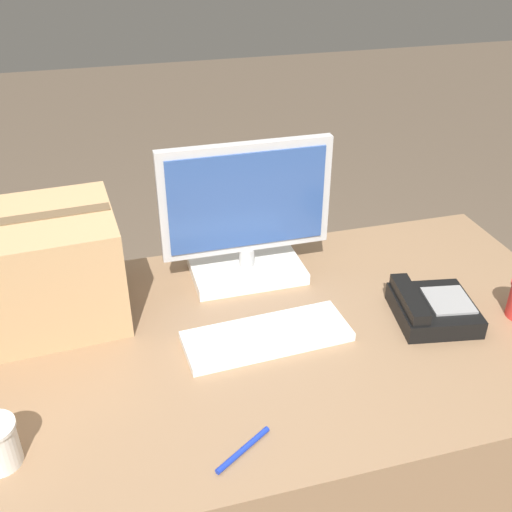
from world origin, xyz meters
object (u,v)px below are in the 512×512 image
object	(u,v)px
monitor	(246,221)
desk_phone	(431,308)
keyboard	(267,335)
pen_marker	(243,450)
cardboard_box	(40,269)

from	to	relation	value
monitor	desk_phone	distance (m)	0.54
keyboard	pen_marker	xyz separation A→B (m)	(-0.14, -0.32, -0.01)
cardboard_box	pen_marker	world-z (taller)	cardboard_box
monitor	keyboard	xyz separation A→B (m)	(-0.03, -0.30, -0.16)
cardboard_box	pen_marker	size ratio (longest dim) A/B	3.17
keyboard	desk_phone	size ratio (longest dim) A/B	1.79
keyboard	desk_phone	xyz separation A→B (m)	(0.43, -0.03, 0.02)
monitor	keyboard	world-z (taller)	monitor
monitor	desk_phone	world-z (taller)	monitor
keyboard	desk_phone	distance (m)	0.43
keyboard	cardboard_box	distance (m)	0.59
cardboard_box	pen_marker	bearing A→B (deg)	-56.78
keyboard	pen_marker	bearing A→B (deg)	-117.28
cardboard_box	pen_marker	distance (m)	0.69
desk_phone	keyboard	bearing A→B (deg)	-173.80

